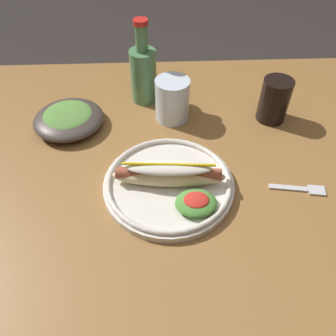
# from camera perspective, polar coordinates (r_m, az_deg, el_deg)

# --- Properties ---
(ground_plane) EXTENTS (8.00, 8.00, 0.00)m
(ground_plane) POSITION_cam_1_polar(r_m,az_deg,el_deg) (1.42, -1.40, -20.61)
(ground_plane) COLOR #2D2826
(dining_table) EXTENTS (1.29, 0.94, 0.74)m
(dining_table) POSITION_cam_1_polar(r_m,az_deg,el_deg) (0.87, -2.15, -3.61)
(dining_table) COLOR olive
(dining_table) RESTS_ON ground_plane
(hot_dog_plate) EXTENTS (0.28, 0.28, 0.08)m
(hot_dog_plate) POSITION_cam_1_polar(r_m,az_deg,el_deg) (0.73, 0.35, -2.39)
(hot_dog_plate) COLOR silver
(hot_dog_plate) RESTS_ON dining_table
(fork) EXTENTS (0.12, 0.04, 0.00)m
(fork) POSITION_cam_1_polar(r_m,az_deg,el_deg) (0.79, 21.59, -3.33)
(fork) COLOR silver
(fork) RESTS_ON dining_table
(soda_cup) EXTENTS (0.08, 0.08, 0.12)m
(soda_cup) POSITION_cam_1_polar(r_m,az_deg,el_deg) (0.93, 17.46, 10.84)
(soda_cup) COLOR black
(soda_cup) RESTS_ON dining_table
(water_cup) EXTENTS (0.09, 0.09, 0.11)m
(water_cup) POSITION_cam_1_polar(r_m,az_deg,el_deg) (0.89, 0.72, 11.41)
(water_cup) COLOR silver
(water_cup) RESTS_ON dining_table
(glass_bottle) EXTENTS (0.07, 0.07, 0.23)m
(glass_bottle) POSITION_cam_1_polar(r_m,az_deg,el_deg) (0.95, -4.16, 15.76)
(glass_bottle) COLOR #4C7F51
(glass_bottle) RESTS_ON dining_table
(side_bowl) EXTENTS (0.18, 0.18, 0.05)m
(side_bowl) POSITION_cam_1_polar(r_m,az_deg,el_deg) (0.92, -16.41, 8.04)
(side_bowl) COLOR #423833
(side_bowl) RESTS_ON dining_table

